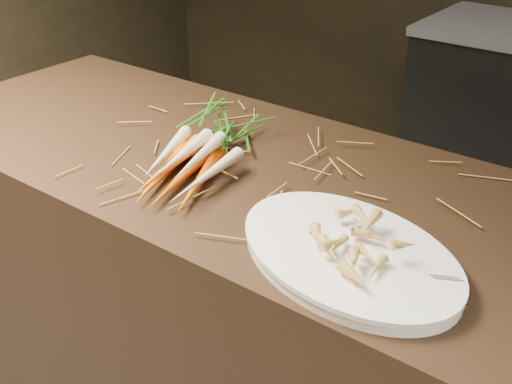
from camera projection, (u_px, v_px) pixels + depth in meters
The scene contains 6 objects.
main_counter at pixel (332, 365), 1.52m from camera, with size 2.40×0.70×0.90m, color black.
straw_bedding at pixel (345, 196), 1.30m from camera, with size 1.40×0.60×0.02m, color olive, non-canonical shape.
root_veg_bunch at pixel (208, 140), 1.45m from camera, with size 0.30×0.51×0.09m.
serving_platter at pixel (348, 256), 1.11m from camera, with size 0.44×0.29×0.02m, color white, non-canonical shape.
roasted_veg_heap at pixel (349, 238), 1.09m from camera, with size 0.21×0.16×0.05m, color #AF853B, non-canonical shape.
serving_fork at pixel (410, 299), 0.98m from camera, with size 0.01×0.17×0.00m, color silver.
Camera 1 is at (0.54, -0.71, 1.54)m, focal length 45.00 mm.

